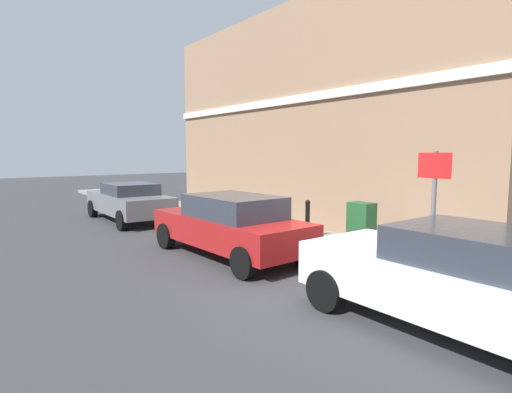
{
  "coord_description": "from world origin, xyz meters",
  "views": [
    {
      "loc": [
        -5.53,
        -5.17,
        2.41
      ],
      "look_at": [
        1.31,
        3.68,
        1.2
      ],
      "focal_mm": 28.17,
      "sensor_mm": 36.0,
      "label": 1
    }
  ],
  "objects_px": {
    "bollard_far_kerb": "(243,214)",
    "street_sign": "(434,197)",
    "car_white": "(459,278)",
    "car_grey": "(129,201)",
    "utility_cabinet": "(361,230)",
    "bollard_near_cabinet": "(308,218)",
    "car_red": "(230,224)"
  },
  "relations": [
    {
      "from": "bollard_far_kerb",
      "to": "street_sign",
      "type": "relative_size",
      "value": 0.45
    },
    {
      "from": "car_white",
      "to": "car_grey",
      "type": "relative_size",
      "value": 0.95
    },
    {
      "from": "utility_cabinet",
      "to": "bollard_near_cabinet",
      "type": "height_order",
      "value": "utility_cabinet"
    },
    {
      "from": "car_grey",
      "to": "bollard_near_cabinet",
      "type": "distance_m",
      "value": 6.93
    },
    {
      "from": "utility_cabinet",
      "to": "car_red",
      "type": "bearing_deg",
      "value": 137.66
    },
    {
      "from": "car_grey",
      "to": "street_sign",
      "type": "relative_size",
      "value": 1.94
    },
    {
      "from": "car_grey",
      "to": "street_sign",
      "type": "bearing_deg",
      "value": -170.61
    },
    {
      "from": "car_grey",
      "to": "street_sign",
      "type": "xyz_separation_m",
      "value": [
        1.56,
        -10.39,
        0.95
      ]
    },
    {
      "from": "car_white",
      "to": "car_red",
      "type": "xyz_separation_m",
      "value": [
        -0.16,
        5.22,
        0.01
      ]
    },
    {
      "from": "utility_cabinet",
      "to": "bollard_far_kerb",
      "type": "bearing_deg",
      "value": 102.95
    },
    {
      "from": "car_red",
      "to": "utility_cabinet",
      "type": "height_order",
      "value": "car_red"
    },
    {
      "from": "car_grey",
      "to": "bollard_near_cabinet",
      "type": "xyz_separation_m",
      "value": [
        2.4,
        -6.5,
        -0.01
      ]
    },
    {
      "from": "car_red",
      "to": "bollard_far_kerb",
      "type": "xyz_separation_m",
      "value": [
        1.42,
        1.45,
        -0.06
      ]
    },
    {
      "from": "street_sign",
      "to": "bollard_far_kerb",
      "type": "bearing_deg",
      "value": 90.6
    },
    {
      "from": "bollard_near_cabinet",
      "to": "street_sign",
      "type": "relative_size",
      "value": 0.45
    },
    {
      "from": "car_white",
      "to": "car_red",
      "type": "relative_size",
      "value": 0.96
    },
    {
      "from": "car_grey",
      "to": "bollard_near_cabinet",
      "type": "bearing_deg",
      "value": -158.89
    },
    {
      "from": "car_grey",
      "to": "utility_cabinet",
      "type": "xyz_separation_m",
      "value": [
        2.3,
        -8.32,
        -0.03
      ]
    },
    {
      "from": "car_grey",
      "to": "bollard_near_cabinet",
      "type": "relative_size",
      "value": 4.29
    },
    {
      "from": "car_white",
      "to": "utility_cabinet",
      "type": "xyz_separation_m",
      "value": [
        2.07,
        3.19,
        -0.07
      ]
    },
    {
      "from": "car_white",
      "to": "utility_cabinet",
      "type": "height_order",
      "value": "car_white"
    },
    {
      "from": "car_white",
      "to": "street_sign",
      "type": "distance_m",
      "value": 1.96
    },
    {
      "from": "car_white",
      "to": "bollard_near_cabinet",
      "type": "height_order",
      "value": "car_white"
    },
    {
      "from": "car_white",
      "to": "bollard_near_cabinet",
      "type": "xyz_separation_m",
      "value": [
        2.17,
        5.0,
        -0.05
      ]
    },
    {
      "from": "bollard_near_cabinet",
      "to": "bollard_far_kerb",
      "type": "distance_m",
      "value": 1.9
    },
    {
      "from": "car_red",
      "to": "bollard_near_cabinet",
      "type": "bearing_deg",
      "value": -96.86
    },
    {
      "from": "car_red",
      "to": "car_grey",
      "type": "relative_size",
      "value": 0.98
    },
    {
      "from": "car_red",
      "to": "bollard_far_kerb",
      "type": "relative_size",
      "value": 4.22
    },
    {
      "from": "bollard_near_cabinet",
      "to": "car_white",
      "type": "bearing_deg",
      "value": -113.44
    },
    {
      "from": "bollard_near_cabinet",
      "to": "bollard_far_kerb",
      "type": "bearing_deg",
      "value": 118.36
    },
    {
      "from": "car_white",
      "to": "bollard_far_kerb",
      "type": "height_order",
      "value": "car_white"
    },
    {
      "from": "street_sign",
      "to": "car_grey",
      "type": "bearing_deg",
      "value": 98.53
    }
  ]
}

